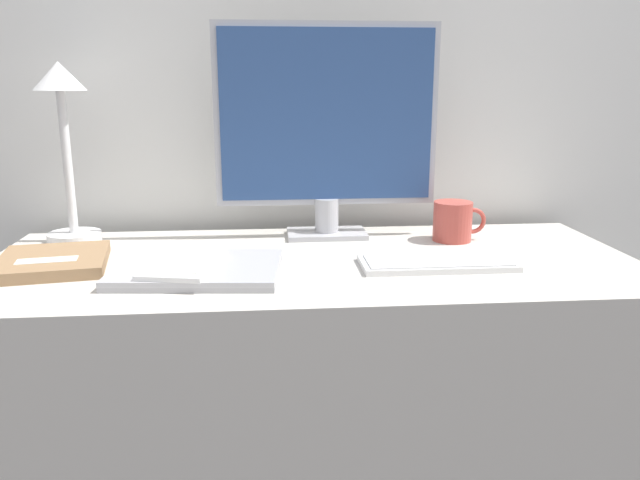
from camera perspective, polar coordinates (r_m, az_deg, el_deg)
wall_back at (r=1.60m, az=-1.75°, el=18.85°), size 3.60×0.05×2.40m
desk at (r=1.42m, az=-0.59°, el=-15.82°), size 1.33×0.58×0.72m
monitor at (r=1.44m, az=0.63°, el=10.38°), size 0.51×0.11×0.48m
keyboard at (r=1.25m, az=10.65°, el=-2.06°), size 0.30×0.12×0.01m
laptop at (r=1.20m, az=-11.10°, el=-2.63°), size 0.33×0.25×0.02m
ereader at (r=1.19m, az=-12.36°, el=-2.22°), size 0.15×0.21×0.01m
desk_lamp at (r=1.50m, az=-22.38°, el=9.63°), size 0.12×0.12×0.40m
notebook at (r=1.33m, az=-23.23°, el=-1.82°), size 0.23×0.25×0.02m
coffee_mug at (r=1.46m, az=12.11°, el=1.69°), size 0.12×0.09×0.09m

